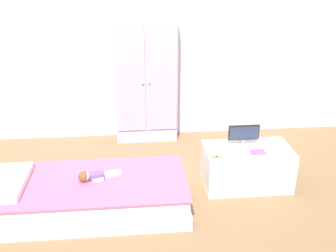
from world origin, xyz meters
name	(u,v)px	position (x,y,z in m)	size (l,w,h in m)	color
ground_plane	(163,201)	(0.00, 0.00, -0.01)	(10.00, 10.00, 0.02)	brown
back_wall	(151,29)	(0.00, 1.57, 1.35)	(6.40, 0.05, 2.70)	silver
bed	(89,195)	(-0.68, -0.05, 0.14)	(1.79, 0.84, 0.29)	white
pillow	(7,182)	(-1.37, -0.05, 0.32)	(0.32, 0.60, 0.06)	silver
doll	(92,176)	(-0.64, -0.03, 0.32)	(0.39, 0.18, 0.10)	#6B4CB2
wardrobe	(146,80)	(-0.08, 1.40, 0.78)	(0.75, 0.28, 1.56)	silver
tv_stand	(247,167)	(0.86, 0.21, 0.21)	(0.85, 0.47, 0.41)	silver
tv_monitor	(244,133)	(0.83, 0.29, 0.54)	(0.31, 0.10, 0.21)	#99999E
rocking_horse_toy	(217,153)	(0.52, 0.05, 0.46)	(0.09, 0.04, 0.11)	#8E6642
book_purple	(258,152)	(0.93, 0.10, 0.42)	(0.14, 0.09, 0.02)	#8E51B2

